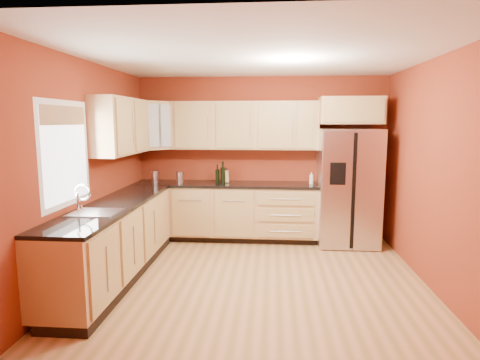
% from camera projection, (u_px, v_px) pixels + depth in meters
% --- Properties ---
extents(floor, '(4.00, 4.00, 0.00)m').
position_uv_depth(floor, '(255.00, 281.00, 4.77)').
color(floor, olive).
rests_on(floor, ground).
extents(ceiling, '(4.00, 4.00, 0.00)m').
position_uv_depth(ceiling, '(256.00, 56.00, 4.40)').
color(ceiling, silver).
rests_on(ceiling, wall_back).
extents(wall_back, '(4.00, 0.04, 2.60)m').
position_uv_depth(wall_back, '(261.00, 158.00, 6.56)').
color(wall_back, maroon).
rests_on(wall_back, floor).
extents(wall_front, '(4.00, 0.04, 2.60)m').
position_uv_depth(wall_front, '(243.00, 212.00, 2.61)').
color(wall_front, maroon).
rests_on(wall_front, floor).
extents(wall_left, '(0.04, 4.00, 2.60)m').
position_uv_depth(wall_left, '(87.00, 172.00, 4.74)').
color(wall_left, maroon).
rests_on(wall_left, floor).
extents(wall_right, '(0.04, 4.00, 2.60)m').
position_uv_depth(wall_right, '(436.00, 175.00, 4.42)').
color(wall_right, maroon).
rests_on(wall_right, floor).
extents(base_cabinets_back, '(2.90, 0.60, 0.88)m').
position_uv_depth(base_cabinets_back, '(225.00, 213.00, 6.43)').
color(base_cabinets_back, tan).
rests_on(base_cabinets_back, floor).
extents(base_cabinets_left, '(0.60, 2.80, 0.88)m').
position_uv_depth(base_cabinets_left, '(115.00, 242.00, 4.84)').
color(base_cabinets_left, tan).
rests_on(base_cabinets_left, floor).
extents(countertop_back, '(2.90, 0.62, 0.04)m').
position_uv_depth(countertop_back, '(225.00, 184.00, 6.35)').
color(countertop_back, black).
rests_on(countertop_back, base_cabinets_back).
extents(countertop_left, '(0.62, 2.80, 0.04)m').
position_uv_depth(countertop_left, '(114.00, 205.00, 4.78)').
color(countertop_left, black).
rests_on(countertop_left, base_cabinets_left).
extents(upper_cabinets_back, '(2.30, 0.33, 0.75)m').
position_uv_depth(upper_cabinets_back, '(245.00, 125.00, 6.34)').
color(upper_cabinets_back, tan).
rests_on(upper_cabinets_back, wall_back).
extents(upper_cabinets_left, '(0.33, 1.35, 0.75)m').
position_uv_depth(upper_cabinets_left, '(121.00, 126.00, 5.37)').
color(upper_cabinets_left, tan).
rests_on(upper_cabinets_left, wall_left).
extents(corner_upper_cabinet, '(0.67, 0.67, 0.75)m').
position_uv_depth(corner_upper_cabinet, '(154.00, 126.00, 6.29)').
color(corner_upper_cabinet, tan).
rests_on(corner_upper_cabinet, wall_back).
extents(over_fridge_cabinet, '(0.92, 0.60, 0.40)m').
position_uv_depth(over_fridge_cabinet, '(350.00, 111.00, 6.04)').
color(over_fridge_cabinet, tan).
rests_on(over_fridge_cabinet, wall_back).
extents(refrigerator, '(0.90, 0.75, 1.78)m').
position_uv_depth(refrigerator, '(348.00, 187.00, 6.14)').
color(refrigerator, '#BCBCC1').
rests_on(refrigerator, floor).
extents(window, '(0.03, 0.90, 1.00)m').
position_uv_depth(window, '(66.00, 154.00, 4.21)').
color(window, white).
rests_on(window, wall_left).
extents(sink_faucet, '(0.50, 0.42, 0.30)m').
position_uv_depth(sink_faucet, '(95.00, 199.00, 4.26)').
color(sink_faucet, silver).
rests_on(sink_faucet, countertop_left).
extents(canister_left, '(0.14, 0.14, 0.18)m').
position_uv_depth(canister_left, '(180.00, 177.00, 6.32)').
color(canister_left, '#BCBCC1').
rests_on(canister_left, countertop_back).
extents(canister_right, '(0.15, 0.15, 0.19)m').
position_uv_depth(canister_right, '(155.00, 177.00, 6.40)').
color(canister_right, '#BCBCC1').
rests_on(canister_right, countertop_back).
extents(wine_bottle_a, '(0.08, 0.08, 0.35)m').
position_uv_depth(wine_bottle_a, '(223.00, 172.00, 6.30)').
color(wine_bottle_a, black).
rests_on(wine_bottle_a, countertop_back).
extents(wine_bottle_b, '(0.09, 0.09, 0.30)m').
position_uv_depth(wine_bottle_b, '(218.00, 174.00, 6.36)').
color(wine_bottle_b, black).
rests_on(wine_bottle_b, countertop_back).
extents(knife_block, '(0.12, 0.12, 0.19)m').
position_uv_depth(knife_block, '(225.00, 177.00, 6.39)').
color(knife_block, tan).
rests_on(knife_block, countertop_back).
extents(soap_dispenser, '(0.08, 0.08, 0.18)m').
position_uv_depth(soap_dispenser, '(311.00, 178.00, 6.25)').
color(soap_dispenser, white).
rests_on(soap_dispenser, countertop_back).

